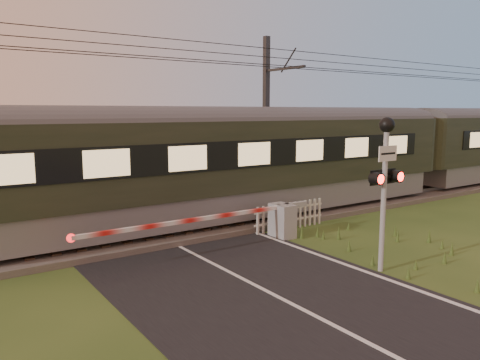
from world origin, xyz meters
TOP-DOWN VIEW (x-y plane):
  - ground at (0.00, 0.00)m, footprint 160.00×160.00m
  - road at (0.02, -0.23)m, footprint 6.00×140.00m
  - track_bed at (0.00, 6.50)m, footprint 140.00×3.40m
  - overhead_wires at (0.00, 6.50)m, footprint 120.00×0.62m
  - train at (13.15, 6.50)m, footprint 40.06×2.76m
  - boom_gate at (2.74, 4.00)m, footprint 7.44×0.81m
  - crossing_signal at (3.15, 0.20)m, footprint 0.96×0.37m
  - picket_fence at (4.00, 4.60)m, footprint 2.89×0.08m
  - catenary_mast at (6.20, 8.72)m, footprint 0.22×2.46m

SIDE VIEW (x-z plane):
  - ground at x=0.00m, z-range 0.00..0.00m
  - road at x=0.02m, z-range 0.00..0.03m
  - track_bed at x=0.00m, z-range -0.13..0.26m
  - picket_fence at x=4.00m, z-range 0.01..0.92m
  - boom_gate at x=2.74m, z-range 0.06..1.13m
  - train at x=13.15m, z-range 0.29..4.01m
  - crossing_signal at x=3.15m, z-range 0.71..4.47m
  - catenary_mast at x=6.20m, z-range 0.14..7.10m
  - overhead_wires at x=0.00m, z-range 5.41..6.04m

